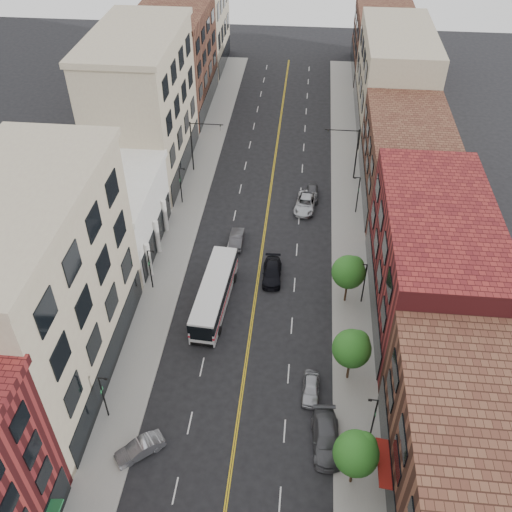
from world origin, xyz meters
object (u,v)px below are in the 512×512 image
(car_lane_a, at_px, (272,272))
(car_angle_b, at_px, (140,448))
(city_bus, at_px, (214,293))
(car_lane_b, at_px, (305,203))
(car_lane_c, at_px, (312,193))
(car_parked_mid, at_px, (326,438))
(car_parked_far, at_px, (311,388))
(car_lane_behind, at_px, (237,238))

(car_lane_a, bearing_deg, car_angle_b, -113.71)
(city_bus, relative_size, car_lane_b, 2.21)
(city_bus, bearing_deg, car_lane_c, 69.10)
(car_angle_b, relative_size, car_parked_mid, 0.73)
(car_angle_b, relative_size, car_parked_far, 1.05)
(car_parked_far, xyz_separation_m, car_lane_a, (-4.55, 14.89, 0.06))
(car_parked_far, xyz_separation_m, car_lane_b, (-1.36, 28.36, 0.10))
(car_lane_a, bearing_deg, car_parked_far, -74.78)
(car_parked_mid, height_order, car_parked_far, car_parked_mid)
(car_lane_behind, bearing_deg, car_parked_mid, 111.42)
(car_lane_c, bearing_deg, car_parked_mid, -86.99)
(car_angle_b, relative_size, car_lane_b, 0.74)
(car_lane_a, distance_m, car_lane_b, 13.85)
(car_parked_mid, distance_m, car_lane_c, 35.81)
(car_parked_mid, bearing_deg, car_lane_c, 88.35)
(car_parked_far, distance_m, car_lane_b, 28.39)
(city_bus, xyz_separation_m, car_lane_behind, (0.95, 10.37, -1.05))
(car_angle_b, xyz_separation_m, car_lane_b, (12.09, 35.58, 0.09))
(car_lane_a, xyz_separation_m, car_lane_c, (4.00, 15.93, -0.05))
(car_parked_mid, relative_size, car_parked_far, 1.43)
(car_lane_a, height_order, car_lane_b, car_lane_b)
(car_lane_c, bearing_deg, car_lane_behind, -129.54)
(car_angle_b, relative_size, car_lane_c, 1.03)
(car_angle_b, height_order, car_lane_a, car_lane_a)
(city_bus, height_order, car_lane_c, city_bus)
(city_bus, height_order, car_parked_far, city_bus)
(car_angle_b, distance_m, car_lane_b, 37.58)
(city_bus, distance_m, car_angle_b, 17.64)
(car_lane_behind, distance_m, car_lane_a, 7.18)
(car_parked_mid, height_order, car_lane_behind, car_parked_mid)
(car_lane_a, relative_size, car_lane_b, 0.91)
(car_angle_b, xyz_separation_m, car_lane_behind, (4.34, 27.65, 0.05))
(car_angle_b, xyz_separation_m, car_lane_c, (12.90, 38.04, 0.00))
(car_angle_b, bearing_deg, car_lane_b, 122.55)
(car_parked_mid, xyz_separation_m, car_lane_a, (-5.90, 19.82, -0.08))
(city_bus, bearing_deg, car_lane_a, 44.93)
(car_lane_behind, bearing_deg, car_angle_b, 80.09)
(city_bus, distance_m, car_parked_far, 14.27)
(car_lane_behind, xyz_separation_m, car_lane_a, (4.56, -5.55, 0.01))
(city_bus, bearing_deg, car_parked_far, -41.28)
(car_parked_far, relative_size, car_lane_behind, 0.89)
(car_parked_mid, bearing_deg, car_parked_far, 100.58)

